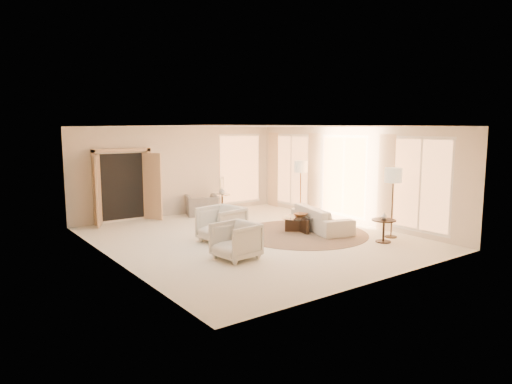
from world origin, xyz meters
TOP-DOWN VIEW (x-y plane):
  - room at (0.00, 0.00)m, footprint 7.04×8.04m
  - windows_right at (3.45, 0.10)m, footprint 0.10×6.40m
  - window_back_corner at (2.30, 3.95)m, footprint 1.70×0.10m
  - curtains_right at (3.40, 1.00)m, footprint 0.06×5.20m
  - french_doors at (-1.90, 3.82)m, footprint 1.95×0.66m
  - area_rug at (1.35, -0.37)m, footprint 4.14×4.14m
  - sofa at (2.09, -0.31)m, footprint 1.43×2.33m
  - armchair_left at (-0.81, 0.17)m, footprint 1.02×1.07m
  - armchair_right at (-1.35, -1.28)m, footprint 0.87×0.92m
  - accent_chair at (0.46, 3.40)m, footprint 1.14×0.93m
  - coffee_table at (1.46, -0.18)m, footprint 1.44×1.44m
  - end_table at (2.35, -2.21)m, footprint 0.59×0.59m
  - side_table at (1.21, 3.40)m, footprint 0.54×0.54m
  - floor_lamp_near at (2.90, 1.47)m, footprint 0.43×0.43m
  - floor_lamp_far at (2.90, -2.01)m, footprint 0.43×0.43m
  - bowl at (1.46, -0.18)m, footprint 0.46×0.46m
  - end_vase at (2.35, -2.21)m, footprint 0.21×0.21m
  - side_vase at (1.21, 3.40)m, footprint 0.29×0.29m

SIDE VIEW (x-z plane):
  - area_rug at x=1.35m, z-range 0.00..0.01m
  - coffee_table at x=1.46m, z-range 0.05..0.47m
  - sofa at x=2.09m, z-range 0.00..0.64m
  - side_table at x=1.21m, z-range 0.06..0.69m
  - end_table at x=2.35m, z-range 0.10..0.66m
  - accent_chair at x=0.46m, z-range 0.00..0.86m
  - armchair_right at x=-1.35m, z-range 0.00..0.86m
  - bowl at x=1.46m, z-range 0.41..0.50m
  - armchair_left at x=-0.81m, z-range 0.00..0.95m
  - end_vase at x=2.35m, z-range 0.56..0.73m
  - side_vase at x=1.21m, z-range 0.62..0.85m
  - french_doors at x=-1.90m, z-range -0.01..2.15m
  - curtains_right at x=3.40m, z-range 0.00..2.60m
  - windows_right at x=3.45m, z-range 0.15..2.55m
  - window_back_corner at x=2.30m, z-range 0.15..2.55m
  - room at x=0.00m, z-range -0.02..2.81m
  - floor_lamp_near at x=2.90m, z-range 0.62..2.37m
  - floor_lamp_far at x=2.90m, z-range 0.62..2.40m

